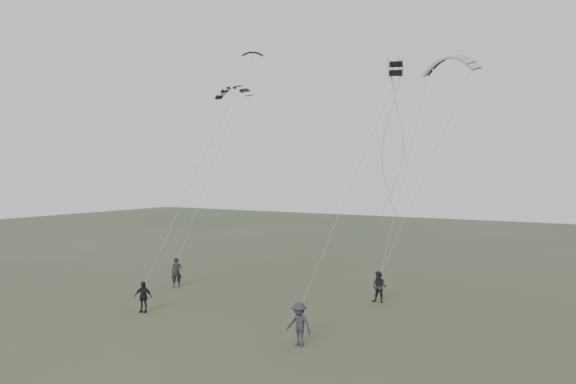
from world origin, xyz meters
The scene contains 9 objects.
ground centered at (0.00, 0.00, 0.00)m, with size 140.00×140.00×0.00m, color #36442E.
flyer_left centered at (-7.28, 4.61, 0.99)m, with size 0.72×0.47×1.97m, color black.
flyer_right centered at (6.12, 7.41, 0.93)m, with size 0.90×0.70×1.85m, color black.
flyer_center centered at (-4.19, -1.48, 0.86)m, with size 1.00×0.42×1.71m, color black.
flyer_far centered at (6.19, -2.24, 0.97)m, with size 1.26×0.72×1.95m, color #2F2F34.
kite_dark_small centered at (-5.22, 10.65, 16.57)m, with size 1.55×0.46×0.51m, color black, non-canonical shape.
kite_pale_large centered at (8.72, 12.74, 15.13)m, with size 3.85×0.87×1.59m, color #A7A9AC, non-canonical shape.
kite_striped centered at (-4.00, 6.65, 13.42)m, with size 2.82×0.71×1.13m, color black, non-canonical shape.
kite_box centered at (8.40, 3.77, 13.01)m, with size 0.65×0.65×0.72m, color black, non-canonical shape.
Camera 1 is at (18.54, -23.65, 7.72)m, focal length 35.00 mm.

